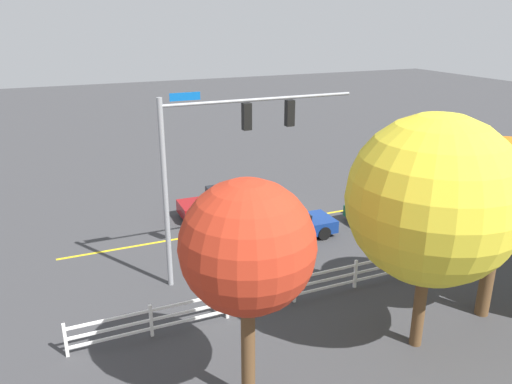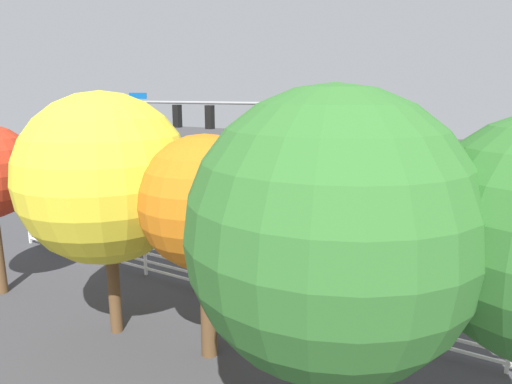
{
  "view_description": "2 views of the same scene",
  "coord_description": "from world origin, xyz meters",
  "px_view_note": "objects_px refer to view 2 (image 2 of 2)",
  "views": [
    {
      "loc": [
        9.81,
        21.07,
        9.83
      ],
      "look_at": [
        1.01,
        0.75,
        2.05
      ],
      "focal_mm": 35.23,
      "sensor_mm": 36.0,
      "label": 1
    },
    {
      "loc": [
        -10.32,
        19.42,
        7.28
      ],
      "look_at": [
        0.41,
        1.11,
        2.56
      ],
      "focal_mm": 31.02,
      "sensor_mm": 36.0,
      "label": 2
    }
  ],
  "objects_px": {
    "tree_3": "(330,233)",
    "tree_5": "(106,179)",
    "car_1": "(375,257)",
    "car_2": "(265,212)",
    "car_0": "(253,235)",
    "tree_2": "(206,203)"
  },
  "relations": [
    {
      "from": "tree_3",
      "to": "tree_5",
      "type": "distance_m",
      "value": 7.74
    },
    {
      "from": "car_1",
      "to": "car_2",
      "type": "height_order",
      "value": "car_2"
    },
    {
      "from": "car_0",
      "to": "car_1",
      "type": "bearing_deg",
      "value": 1.61
    },
    {
      "from": "tree_2",
      "to": "tree_3",
      "type": "xyz_separation_m",
      "value": [
        -4.28,
        2.14,
        0.48
      ]
    },
    {
      "from": "car_1",
      "to": "tree_5",
      "type": "relative_size",
      "value": 0.58
    },
    {
      "from": "car_2",
      "to": "tree_3",
      "type": "xyz_separation_m",
      "value": [
        -9.38,
        14.45,
        4.26
      ]
    },
    {
      "from": "car_2",
      "to": "tree_2",
      "type": "xyz_separation_m",
      "value": [
        -5.1,
        12.31,
        3.78
      ]
    },
    {
      "from": "car_1",
      "to": "tree_2",
      "type": "bearing_deg",
      "value": -106.64
    },
    {
      "from": "car_2",
      "to": "tree_5",
      "type": "xyz_separation_m",
      "value": [
        -1.83,
        12.75,
        4.2
      ]
    },
    {
      "from": "car_0",
      "to": "tree_2",
      "type": "distance_m",
      "value": 9.84
    },
    {
      "from": "car_0",
      "to": "car_2",
      "type": "xyz_separation_m",
      "value": [
        1.57,
        -3.95,
        0.03
      ]
    },
    {
      "from": "car_0",
      "to": "tree_5",
      "type": "height_order",
      "value": "tree_5"
    },
    {
      "from": "car_1",
      "to": "tree_5",
      "type": "height_order",
      "value": "tree_5"
    },
    {
      "from": "car_1",
      "to": "tree_2",
      "type": "height_order",
      "value": "tree_2"
    },
    {
      "from": "car_2",
      "to": "tree_5",
      "type": "distance_m",
      "value": 13.55
    },
    {
      "from": "tree_2",
      "to": "car_0",
      "type": "bearing_deg",
      "value": -67.09
    },
    {
      "from": "car_1",
      "to": "tree_3",
      "type": "relative_size",
      "value": 0.57
    },
    {
      "from": "car_0",
      "to": "tree_5",
      "type": "xyz_separation_m",
      "value": [
        -0.26,
        8.8,
        4.24
      ]
    },
    {
      "from": "car_1",
      "to": "car_2",
      "type": "bearing_deg",
      "value": 151.48
    },
    {
      "from": "car_2",
      "to": "tree_2",
      "type": "distance_m",
      "value": 13.85
    },
    {
      "from": "car_0",
      "to": "tree_3",
      "type": "height_order",
      "value": "tree_3"
    },
    {
      "from": "tree_3",
      "to": "tree_5",
      "type": "relative_size",
      "value": 1.01
    }
  ]
}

